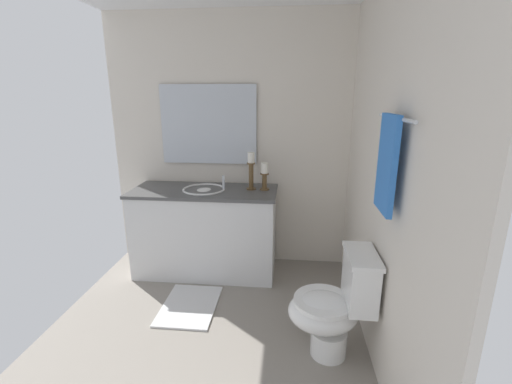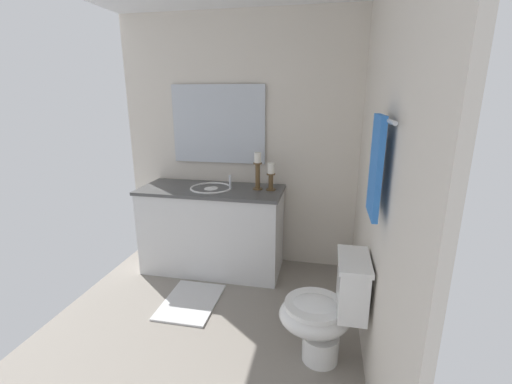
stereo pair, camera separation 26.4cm
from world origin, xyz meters
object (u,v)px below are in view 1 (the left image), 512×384
Objects in this scene: mirror at (208,125)px; toilet at (334,306)px; sink_basin at (204,194)px; candle_holder_short at (251,170)px; candle_holder_tall at (265,176)px; towel_near_vanity at (387,164)px; vanity_cabinet at (206,231)px; bath_mat at (190,306)px; towel_bar at (395,118)px.

mirror reaches higher than toilet.
candle_holder_short is (-0.06, 0.44, 0.23)m from sink_basin.
sink_basin is 0.59m from candle_holder_tall.
candle_holder_tall is at bearing -149.34° from towel_near_vanity.
vanity_cabinet is 2.29× the size of bath_mat.
candle_holder_tall is at bearing 68.42° from mirror.
candle_holder_short is 1.56m from towel_near_vanity.
vanity_cabinet is at bearing -82.47° from candle_holder_short.
mirror is 1.99m from towel_bar.
towel_bar reaches higher than candle_holder_tall.
towel_near_vanity is at bearing 47.55° from vanity_cabinet.
bath_mat is at bearing -113.35° from towel_bar.
vanity_cabinet is 2.00m from towel_near_vanity.
mirror is (-0.28, -0.00, 0.62)m from sink_basin.
towel_near_vanity is (1.20, 1.31, 0.54)m from sink_basin.
candle_holder_short reaches higher than vanity_cabinet.
towel_bar is 1.16× the size of towel_near_vanity.
sink_basin is 1.86m from towel_near_vanity.
vanity_cabinet is at bearing -132.06° from towel_bar.
towel_near_vanity reaches higher than candle_holder_tall.
vanity_cabinet is 1.53m from toilet.
candle_holder_tall is at bearing -154.19° from toilet.
sink_basin is 0.68m from mirror.
toilet is (1.34, 1.11, -1.05)m from mirror.
towel_near_vanity is at bearing 30.66° from candle_holder_tall.
candle_holder_tall is (0.22, 0.57, -0.44)m from mirror.
candle_holder_tall is (-0.06, 0.57, 0.17)m from sink_basin.
vanity_cabinet is 1.03m from mirror.
sink_basin is 1.15× the size of candle_holder_short.
towel_bar is 1.01× the size of bath_mat.
towel_bar is at bearing 35.22° from candle_holder_short.
towel_near_vanity reaches higher than sink_basin.
toilet reaches higher than bath_mat.
towel_near_vanity is (1.26, 0.87, 0.31)m from candle_holder_short.
towel_near_vanity is 0.87× the size of bath_mat.
mirror reaches higher than sink_basin.
towel_bar is (1.20, 1.33, 0.78)m from sink_basin.
sink_basin is 0.67× the size of towel_bar.
mirror is at bearing 180.00° from bath_mat.
sink_basin is at bearing 179.91° from bath_mat.
toilet is 1.24m from towel_bar.
toilet is 1.24× the size of towel_bar.
candle_holder_short is at bearing 147.16° from bath_mat.
vanity_cabinet is 0.38m from sink_basin.
towel_near_vanity reaches higher than bath_mat.
candle_holder_tall is 0.73× the size of candle_holder_short.
bath_mat is at bearing -113.63° from towel_near_vanity.
candle_holder_short is 0.67× the size of towel_near_vanity.
candle_holder_tall is 0.49× the size of towel_near_vanity.
toilet is at bearing 46.22° from sink_basin.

